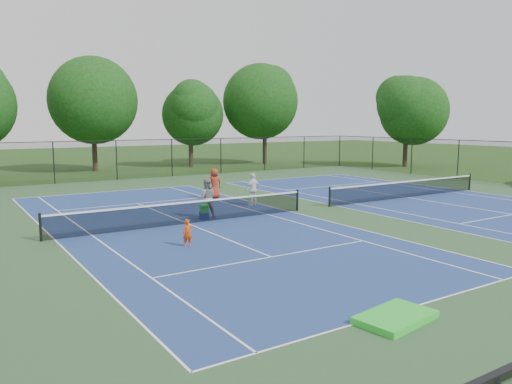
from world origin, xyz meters
TOP-DOWN VIEW (x-y plane):
  - ground at (0.00, 0.00)m, footprint 140.00×140.00m
  - court_pad at (0.00, 0.00)m, footprint 36.00×36.00m
  - tennis_court_left at (-7.00, 0.00)m, footprint 12.00×23.83m
  - tennis_court_right at (7.00, 0.00)m, footprint 12.00×23.83m
  - perimeter_fence at (0.00, 0.00)m, footprint 36.08×36.08m
  - tree_back_b at (-4.00, 26.00)m, footprint 7.60×7.60m
  - tree_back_c at (5.00, 25.00)m, footprint 6.00×6.00m
  - tree_back_d at (13.00, 24.00)m, footprint 7.80×7.80m
  - tree_side_e at (23.00, 14.00)m, footprint 6.60×6.60m
  - child_player at (-8.70, -3.63)m, footprint 0.41×0.32m
  - instructor at (-5.69, 0.80)m, footprint 1.08×0.96m
  - bystander_a at (-2.03, 2.56)m, footprint 1.08×0.63m
  - bystander_c at (-2.62, 5.80)m, footprint 0.90×0.62m
  - ball_crate at (-5.96, 0.50)m, footprint 0.46×0.40m
  - ball_hopper at (-5.96, 0.50)m, footprint 0.39×0.34m
  - green_tarp at (-7.66, -12.23)m, footprint 1.97×1.37m

SIDE VIEW (x-z plane):
  - ground at x=0.00m, z-range 0.00..0.00m
  - court_pad at x=0.00m, z-range 0.00..0.01m
  - green_tarp at x=-7.66m, z-range 0.01..0.17m
  - tennis_court_left at x=-7.00m, z-range -0.44..0.63m
  - tennis_court_right at x=7.00m, z-range -0.44..0.63m
  - ball_crate at x=-5.96m, z-range 0.00..0.33m
  - child_player at x=-8.70m, z-range 0.00..0.99m
  - ball_hopper at x=-5.96m, z-range 0.33..0.71m
  - bystander_a at x=-2.03m, z-range 0.00..1.73m
  - bystander_c at x=-2.62m, z-range 0.00..1.75m
  - instructor at x=-5.69m, z-range 0.00..1.84m
  - perimeter_fence at x=0.00m, z-range 0.09..3.11m
  - tree_back_c at x=5.00m, z-range 1.28..9.68m
  - tree_side_e at x=23.00m, z-range 1.37..10.25m
  - tree_back_b at x=-4.00m, z-range 1.58..11.61m
  - tree_back_d at x=13.00m, z-range 1.64..12.01m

